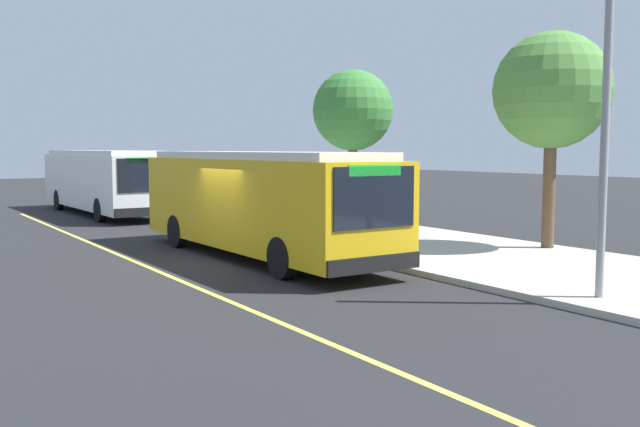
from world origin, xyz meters
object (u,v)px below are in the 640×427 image
Objects in this scene: transit_bus_main at (259,200)px; route_sign_post at (358,187)px; transit_bus_second at (102,179)px; waiting_bench at (370,222)px.

route_sign_post is at bearing 59.69° from transit_bus_main.
transit_bus_main is 2.77m from route_sign_post.
transit_bus_second is 15.27m from waiting_bench.
transit_bus_main reaches higher than waiting_bench.
route_sign_post reaches higher than waiting_bench.
transit_bus_second is 4.11× the size of route_sign_post.
transit_bus_main is 15.54m from transit_bus_second.
transit_bus_second is 17.10m from route_sign_post.
waiting_bench is (-1.03, 4.61, -0.98)m from transit_bus_main.
transit_bus_main is at bearing -120.31° from route_sign_post.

